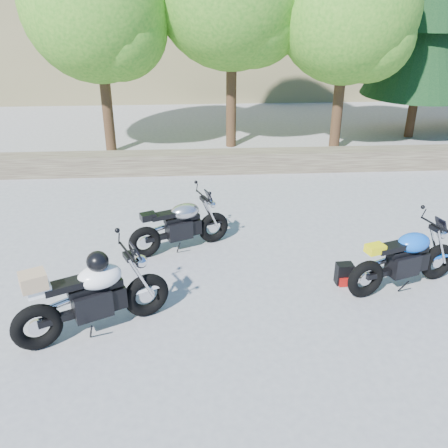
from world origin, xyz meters
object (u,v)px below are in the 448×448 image
at_px(white_bike, 91,295).
at_px(backpack, 344,274).
at_px(blue_bike, 405,260).
at_px(silver_bike, 180,226).

xyz_separation_m(white_bike, backpack, (3.62, 0.95, -0.41)).
bearing_deg(backpack, blue_bike, -13.04).
bearing_deg(white_bike, backpack, -11.01).
bearing_deg(blue_bike, white_bike, 171.72).
distance_m(silver_bike, blue_bike, 3.65).
bearing_deg(white_bike, blue_bike, -15.55).
bearing_deg(backpack, silver_bike, 150.39).
distance_m(white_bike, backpack, 3.76).
height_order(silver_bike, white_bike, white_bike).
bearing_deg(white_bike, silver_bike, 37.77).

